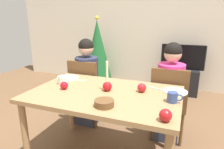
{
  "coord_description": "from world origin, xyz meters",
  "views": [
    {
      "loc": [
        0.7,
        -1.62,
        1.43
      ],
      "look_at": [
        0.0,
        0.2,
        0.87
      ],
      "focal_mm": 32.02,
      "sensor_mm": 36.0,
      "label": 1
    }
  ],
  "objects_px": {
    "dining_table": "(105,100)",
    "person_left_child": "(87,84)",
    "christmas_tree": "(97,51)",
    "bowl_walnuts": "(104,103)",
    "tv_stand": "(180,81)",
    "candle_centerpiece": "(107,85)",
    "chair_right": "(169,100)",
    "chair_left": "(86,88)",
    "mug_left": "(62,80)",
    "apple_by_right_mug": "(64,85)",
    "person_right_child": "(169,94)",
    "tv": "(183,57)",
    "mug_right": "(173,97)",
    "plate_left": "(68,78)",
    "plate_right": "(175,91)",
    "apple_by_left_plate": "(166,115)",
    "apple_near_candle": "(142,88)"
  },
  "relations": [
    {
      "from": "chair_right",
      "to": "person_right_child",
      "type": "distance_m",
      "value": 0.07
    },
    {
      "from": "christmas_tree",
      "to": "mug_left",
      "type": "bearing_deg",
      "value": -74.96
    },
    {
      "from": "person_right_child",
      "to": "bowl_walnuts",
      "type": "xyz_separation_m",
      "value": [
        -0.43,
        -0.92,
        0.21
      ]
    },
    {
      "from": "mug_right",
      "to": "plate_left",
      "type": "bearing_deg",
      "value": 167.56
    },
    {
      "from": "plate_left",
      "to": "plate_right",
      "type": "bearing_deg",
      "value": -0.55
    },
    {
      "from": "dining_table",
      "to": "person_left_child",
      "type": "xyz_separation_m",
      "value": [
        -0.52,
        0.64,
        -0.1
      ]
    },
    {
      "from": "mug_right",
      "to": "apple_by_right_mug",
      "type": "relative_size",
      "value": 1.67
    },
    {
      "from": "dining_table",
      "to": "plate_right",
      "type": "bearing_deg",
      "value": 21.12
    },
    {
      "from": "chair_left",
      "to": "mug_left",
      "type": "xyz_separation_m",
      "value": [
        0.02,
        -0.54,
        0.28
      ]
    },
    {
      "from": "mug_left",
      "to": "bowl_walnuts",
      "type": "relative_size",
      "value": 0.84
    },
    {
      "from": "christmas_tree",
      "to": "bowl_walnuts",
      "type": "distance_m",
      "value": 2.7
    },
    {
      "from": "candle_centerpiece",
      "to": "plate_left",
      "type": "relative_size",
      "value": 1.19
    },
    {
      "from": "tv",
      "to": "apple_by_right_mug",
      "type": "bearing_deg",
      "value": -113.38
    },
    {
      "from": "apple_near_candle",
      "to": "candle_centerpiece",
      "type": "bearing_deg",
      "value": -164.43
    },
    {
      "from": "person_left_child",
      "to": "plate_right",
      "type": "xyz_separation_m",
      "value": [
        1.15,
        -0.4,
        0.19
      ]
    },
    {
      "from": "chair_left",
      "to": "chair_right",
      "type": "bearing_deg",
      "value": 0.0
    },
    {
      "from": "mug_left",
      "to": "apple_by_left_plate",
      "type": "relative_size",
      "value": 1.48
    },
    {
      "from": "christmas_tree",
      "to": "bowl_walnuts",
      "type": "bearing_deg",
      "value": -63.96
    },
    {
      "from": "person_left_child",
      "to": "person_right_child",
      "type": "relative_size",
      "value": 1.0
    },
    {
      "from": "christmas_tree",
      "to": "person_left_child",
      "type": "bearing_deg",
      "value": -70.15
    },
    {
      "from": "person_right_child",
      "to": "tv",
      "type": "distance_m",
      "value": 1.67
    },
    {
      "from": "plate_left",
      "to": "apple_near_candle",
      "type": "xyz_separation_m",
      "value": [
        0.89,
        -0.12,
        0.04
      ]
    },
    {
      "from": "chair_right",
      "to": "person_left_child",
      "type": "relative_size",
      "value": 0.77
    },
    {
      "from": "chair_left",
      "to": "tv_stand",
      "type": "bearing_deg",
      "value": 55.9
    },
    {
      "from": "mug_left",
      "to": "apple_by_right_mug",
      "type": "relative_size",
      "value": 1.71
    },
    {
      "from": "person_right_child",
      "to": "tv",
      "type": "height_order",
      "value": "person_right_child"
    },
    {
      "from": "apple_by_left_plate",
      "to": "apple_by_right_mug",
      "type": "bearing_deg",
      "value": 163.82
    },
    {
      "from": "tv_stand",
      "to": "candle_centerpiece",
      "type": "distance_m",
      "value": 2.41
    },
    {
      "from": "plate_left",
      "to": "tv",
      "type": "bearing_deg",
      "value": 59.87
    },
    {
      "from": "apple_by_left_plate",
      "to": "dining_table",
      "type": "bearing_deg",
      "value": 149.37
    },
    {
      "from": "chair_left",
      "to": "mug_left",
      "type": "relative_size",
      "value": 6.83
    },
    {
      "from": "dining_table",
      "to": "person_left_child",
      "type": "bearing_deg",
      "value": 129.35
    },
    {
      "from": "tv",
      "to": "apple_near_candle",
      "type": "xyz_separation_m",
      "value": [
        -0.3,
        -2.17,
        0.08
      ]
    },
    {
      "from": "christmas_tree",
      "to": "plate_right",
      "type": "height_order",
      "value": "christmas_tree"
    },
    {
      "from": "christmas_tree",
      "to": "candle_centerpiece",
      "type": "bearing_deg",
      "value": -62.83
    },
    {
      "from": "chair_left",
      "to": "apple_near_candle",
      "type": "relative_size",
      "value": 10.67
    },
    {
      "from": "christmas_tree",
      "to": "plate_right",
      "type": "xyz_separation_m",
      "value": [
        1.69,
        -1.9,
        -0.0
      ]
    },
    {
      "from": "candle_centerpiece",
      "to": "plate_right",
      "type": "xyz_separation_m",
      "value": [
        0.61,
        0.2,
        -0.06
      ]
    },
    {
      "from": "chair_right",
      "to": "mug_right",
      "type": "distance_m",
      "value": 0.68
    },
    {
      "from": "chair_right",
      "to": "apple_near_candle",
      "type": "height_order",
      "value": "chair_right"
    },
    {
      "from": "tv_stand",
      "to": "plate_left",
      "type": "distance_m",
      "value": 2.42
    },
    {
      "from": "dining_table",
      "to": "person_right_child",
      "type": "relative_size",
      "value": 1.19
    },
    {
      "from": "tv",
      "to": "plate_right",
      "type": "xyz_separation_m",
      "value": [
        0.0,
        -2.06,
        0.05
      ]
    },
    {
      "from": "dining_table",
      "to": "christmas_tree",
      "type": "height_order",
      "value": "christmas_tree"
    },
    {
      "from": "person_right_child",
      "to": "apple_by_left_plate",
      "type": "bearing_deg",
      "value": -87.03
    },
    {
      "from": "candle_centerpiece",
      "to": "chair_right",
      "type": "bearing_deg",
      "value": 46.34
    },
    {
      "from": "apple_by_right_mug",
      "to": "mug_right",
      "type": "bearing_deg",
      "value": 3.1
    },
    {
      "from": "dining_table",
      "to": "apple_by_right_mug",
      "type": "height_order",
      "value": "apple_by_right_mug"
    },
    {
      "from": "apple_by_right_mug",
      "to": "plate_left",
      "type": "bearing_deg",
      "value": 117.71
    },
    {
      "from": "mug_left",
      "to": "bowl_walnuts",
      "type": "bearing_deg",
      "value": -29.05
    }
  ]
}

